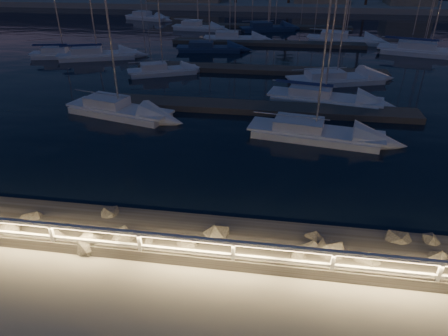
{
  "coord_description": "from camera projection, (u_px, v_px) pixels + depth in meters",
  "views": [
    {
      "loc": [
        2.16,
        -9.51,
        8.74
      ],
      "look_at": [
        0.11,
        4.0,
        1.37
      ],
      "focal_mm": 32.0,
      "sensor_mm": 36.0,
      "label": 1
    }
  ],
  "objects": [
    {
      "name": "sailboat_d",
      "position": [
        312.0,
        131.0,
        22.76
      ],
      "size": [
        7.79,
        3.41,
        12.75
      ],
      "rotation": [
        0.0,
        0.0,
        -0.16
      ],
      "color": "silver",
      "rests_on": "ground"
    },
    {
      "name": "floating_docks",
      "position": [
        264.0,
        54.0,
        41.18
      ],
      "size": [
        22.0,
        36.0,
        0.4
      ],
      "color": "#534C45",
      "rests_on": "ground"
    },
    {
      "name": "sailboat_i",
      "position": [
        197.0,
        27.0,
        54.73
      ],
      "size": [
        7.24,
        2.82,
        12.1
      ],
      "rotation": [
        0.0,
        0.0,
        -0.1
      ],
      "color": "silver",
      "rests_on": "ground"
    },
    {
      "name": "sailboat_j",
      "position": [
        233.0,
        38.0,
        47.72
      ],
      "size": [
        7.5,
        2.75,
        12.52
      ],
      "rotation": [
        0.0,
        0.0,
        0.07
      ],
      "color": "silver",
      "rests_on": "ground"
    },
    {
      "name": "sailboat_a",
      "position": [
        161.0,
        70.0,
        34.68
      ],
      "size": [
        6.17,
        4.02,
        10.33
      ],
      "rotation": [
        0.0,
        0.0,
        0.43
      ],
      "color": "silver",
      "rests_on": "ground"
    },
    {
      "name": "sailboat_f",
      "position": [
        96.0,
        54.0,
        39.84
      ],
      "size": [
        8.01,
        4.73,
        13.21
      ],
      "rotation": [
        0.0,
        0.0,
        0.35
      ],
      "color": "silver",
      "rests_on": "ground"
    },
    {
      "name": "sailboat_l",
      "position": [
        427.0,
        50.0,
        41.3
      ],
      "size": [
        10.48,
        5.59,
        17.09
      ],
      "rotation": [
        0.0,
        0.0,
        -0.28
      ],
      "color": "silver",
      "rests_on": "ground"
    },
    {
      "name": "sailboat_b",
      "position": [
        117.0,
        108.0,
        25.99
      ],
      "size": [
        7.46,
        3.85,
        12.25
      ],
      "rotation": [
        0.0,
        0.0,
        -0.26
      ],
      "color": "silver",
      "rests_on": "ground"
    },
    {
      "name": "sailboat_m",
      "position": [
        146.0,
        17.0,
        63.26
      ],
      "size": [
        7.63,
        4.38,
        12.63
      ],
      "rotation": [
        0.0,
        0.0,
        -0.33
      ],
      "color": "silver",
      "rests_on": "ground"
    },
    {
      "name": "guard_rail",
      "position": [
        199.0,
        245.0,
        12.35
      ],
      "size": [
        44.11,
        0.12,
        1.06
      ],
      "color": "white",
      "rests_on": "ground"
    },
    {
      "name": "far_shore",
      "position": [
        277.0,
        3.0,
        77.02
      ],
      "size": [
        160.0,
        14.0,
        5.2
      ],
      "color": "gray",
      "rests_on": "ground"
    },
    {
      "name": "sailboat_g",
      "position": [
        208.0,
        48.0,
        42.91
      ],
      "size": [
        7.24,
        2.97,
        11.94
      ],
      "rotation": [
        0.0,
        0.0,
        0.13
      ],
      "color": "navy",
      "rests_on": "ground"
    },
    {
      "name": "sailboat_e",
      "position": [
        62.0,
        53.0,
        40.32
      ],
      "size": [
        6.77,
        3.3,
        11.18
      ],
      "rotation": [
        0.0,
        0.0,
        0.22
      ],
      "color": "silver",
      "rests_on": "ground"
    },
    {
      "name": "ground",
      "position": [
        202.0,
        264.0,
        12.71
      ],
      "size": [
        400.0,
        400.0,
        0.0
      ],
      "primitive_type": "plane",
      "color": "gray",
      "rests_on": "ground"
    },
    {
      "name": "sailboat_k",
      "position": [
        341.0,
        39.0,
        47.13
      ],
      "size": [
        8.7,
        3.96,
        14.27
      ],
      "rotation": [
        0.0,
        0.0,
        -0.18
      ],
      "color": "silver",
      "rests_on": "ground"
    },
    {
      "name": "harbor_water",
      "position": [
        263.0,
        62.0,
        40.33
      ],
      "size": [
        400.0,
        440.0,
        0.6
      ],
      "color": "black",
      "rests_on": "ground"
    },
    {
      "name": "sailboat_c",
      "position": [
        321.0,
        97.0,
        28.04
      ],
      "size": [
        8.11,
        3.8,
        13.29
      ],
      "rotation": [
        0.0,
        0.0,
        -0.2
      ],
      "color": "silver",
      "rests_on": "ground"
    },
    {
      "name": "sailboat_h",
      "position": [
        334.0,
        78.0,
        32.34
      ],
      "size": [
        8.25,
        4.77,
        13.49
      ],
      "rotation": [
        0.0,
        0.0,
        0.34
      ],
      "color": "silver",
      "rests_on": "ground"
    },
    {
      "name": "sailboat_n",
      "position": [
        266.0,
        28.0,
        54.16
      ],
      "size": [
        7.79,
        4.6,
        12.86
      ],
      "rotation": [
        0.0,
        0.0,
        0.35
      ],
      "color": "navy",
      "rests_on": "ground"
    },
    {
      "name": "riprap",
      "position": [
        341.0,
        254.0,
        13.44
      ],
      "size": [
        28.84,
        2.88,
        1.39
      ],
      "color": "slate",
      "rests_on": "ground"
    }
  ]
}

